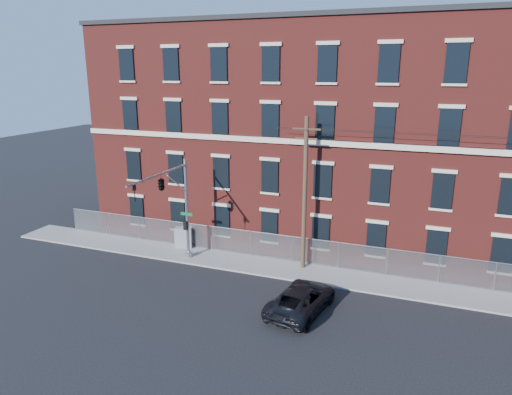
{
  "coord_description": "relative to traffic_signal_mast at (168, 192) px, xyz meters",
  "views": [
    {
      "loc": [
        9.21,
        -22.32,
        12.83
      ],
      "look_at": [
        -0.73,
        4.0,
        5.09
      ],
      "focal_mm": 32.58,
      "sensor_mm": 36.0,
      "label": 1
    }
  ],
  "objects": [
    {
      "name": "sidewalk",
      "position": [
        18.0,
        2.82,
        -5.33
      ],
      "size": [
        65.0,
        3.0,
        0.12
      ],
      "primitive_type": "cube",
      "color": "gray",
      "rests_on": "ground"
    },
    {
      "name": "chain_link_fence",
      "position": [
        18.0,
        4.12,
        -4.33
      ],
      "size": [
        59.06,
        0.06,
        1.85
      ],
      "color": "#A5A8AD",
      "rests_on": "ground"
    },
    {
      "name": "utility_pole_near",
      "position": [
        8.0,
        3.42,
        -0.05
      ],
      "size": [
        1.8,
        0.28,
        10.0
      ],
      "color": "#4E3827",
      "rests_on": "ground"
    },
    {
      "name": "pickup_truck",
      "position": [
        9.41,
        -2.08,
        -4.65
      ],
      "size": [
        3.26,
        5.64,
        1.48
      ],
      "primitive_type": "imported",
      "rotation": [
        0.0,
        0.0,
        2.98
      ],
      "color": "black",
      "rests_on": "ground"
    },
    {
      "name": "utility_cabinet",
      "position": [
        -1.21,
        3.81,
        -4.51
      ],
      "size": [
        1.35,
        0.97,
        1.53
      ],
      "primitive_type": "cube",
      "rotation": [
        0.0,
        0.0,
        0.32
      ],
      "color": "gray",
      "rests_on": "sidewalk"
    },
    {
      "name": "ground",
      "position": [
        6.0,
        -2.18,
        -5.39
      ],
      "size": [
        140.0,
        140.0,
        0.0
      ],
      "primitive_type": "plane",
      "color": "black",
      "rests_on": "ground"
    },
    {
      "name": "mill_building",
      "position": [
        18.0,
        11.75,
        2.76
      ],
      "size": [
        55.3,
        14.32,
        16.3
      ],
      "color": "maroon",
      "rests_on": "ground"
    },
    {
      "name": "traffic_signal_mast",
      "position": [
        0.0,
        0.0,
        0.0
      ],
      "size": [
        0.9,
        6.75,
        7.0
      ],
      "color": "#9EA0A5",
      "rests_on": "ground"
    }
  ]
}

